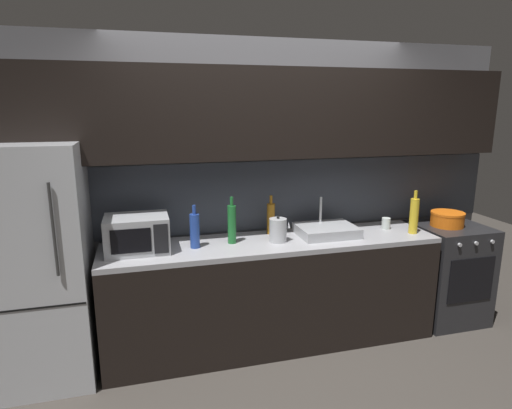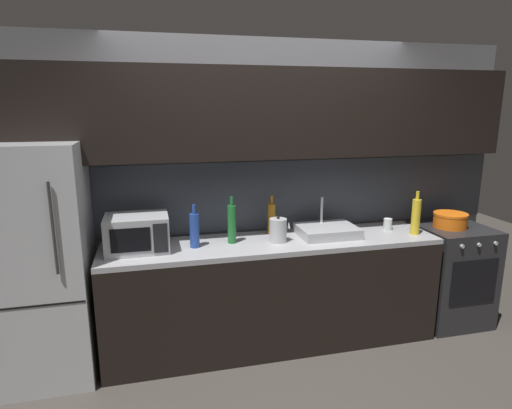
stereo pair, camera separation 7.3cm
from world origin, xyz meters
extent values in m
cube|color=slate|center=(0.00, 1.30, 1.25)|extent=(4.45, 0.10, 2.50)
cube|color=#3D424C|center=(0.00, 1.25, 1.20)|extent=(4.45, 0.01, 0.60)
cube|color=black|center=(0.00, 1.08, 1.90)|extent=(4.09, 0.34, 0.70)
cube|color=black|center=(0.00, 0.90, 0.43)|extent=(2.71, 0.60, 0.86)
cube|color=#9E9EA3|center=(0.00, 0.90, 0.88)|extent=(2.71, 0.60, 0.04)
cube|color=#B7BABF|center=(-1.73, 0.90, 0.86)|extent=(0.68, 0.66, 1.72)
cube|color=black|center=(-1.73, 0.57, 0.69)|extent=(0.67, 0.00, 0.01)
cylinder|color=#333333|center=(-1.55, 0.55, 1.21)|extent=(0.02, 0.02, 0.60)
cube|color=#232326|center=(1.69, 0.90, 0.45)|extent=(0.60, 0.60, 0.90)
cube|color=black|center=(1.69, 0.60, 0.50)|extent=(0.45, 0.01, 0.40)
cylinder|color=#B2B2B7|center=(1.53, 0.59, 0.83)|extent=(0.03, 0.02, 0.03)
cylinder|color=#B2B2B7|center=(1.69, 0.59, 0.83)|extent=(0.03, 0.02, 0.03)
cylinder|color=#B2B2B7|center=(1.86, 0.59, 0.83)|extent=(0.03, 0.02, 0.03)
cube|color=#A8AAAF|center=(-1.05, 0.92, 1.04)|extent=(0.46, 0.34, 0.27)
cube|color=black|center=(-1.10, 0.75, 1.04)|extent=(0.28, 0.01, 0.18)
cube|color=black|center=(-0.89, 0.75, 1.04)|extent=(0.10, 0.01, 0.22)
cube|color=#ADAFB5|center=(0.48, 0.93, 0.94)|extent=(0.48, 0.38, 0.08)
cylinder|color=silver|center=(0.48, 1.06, 1.09)|extent=(0.02, 0.02, 0.22)
cylinder|color=#B7BABF|center=(0.03, 0.87, 0.99)|extent=(0.14, 0.14, 0.19)
sphere|color=black|center=(0.03, 0.87, 1.10)|extent=(0.02, 0.02, 0.02)
cone|color=#B7BABF|center=(0.12, 0.87, 1.03)|extent=(0.03, 0.03, 0.05)
cylinder|color=#1E6B2D|center=(-0.33, 0.93, 1.05)|extent=(0.07, 0.07, 0.30)
cylinder|color=#1E6B2D|center=(-0.33, 0.93, 1.24)|extent=(0.03, 0.03, 0.07)
cylinder|color=#234299|center=(-0.63, 0.89, 1.03)|extent=(0.07, 0.07, 0.26)
cylinder|color=#234299|center=(-0.63, 0.89, 1.20)|extent=(0.03, 0.03, 0.07)
cylinder|color=#B27019|center=(0.04, 1.09, 1.03)|extent=(0.07, 0.07, 0.26)
cylinder|color=#B27019|center=(0.04, 1.09, 1.20)|extent=(0.03, 0.03, 0.07)
cylinder|color=gold|center=(1.21, 0.79, 1.05)|extent=(0.07, 0.07, 0.30)
cylinder|color=gold|center=(1.21, 0.79, 1.23)|extent=(0.03, 0.03, 0.07)
cylinder|color=silver|center=(1.06, 0.96, 0.95)|extent=(0.07, 0.07, 0.10)
cylinder|color=orange|center=(1.64, 0.90, 0.95)|extent=(0.29, 0.29, 0.11)
cylinder|color=orange|center=(1.64, 0.90, 1.02)|extent=(0.29, 0.29, 0.02)
camera|label=1|loc=(-1.00, -2.26, 1.96)|focal=30.21mm
camera|label=2|loc=(-0.93, -2.28, 1.96)|focal=30.21mm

